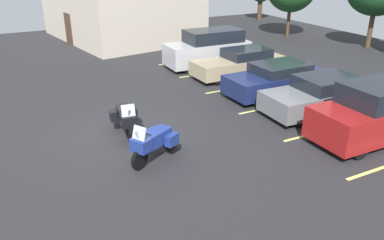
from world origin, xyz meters
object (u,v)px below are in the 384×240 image
(motorcycle_touring, at_px, (126,118))
(car_grey, at_px, (321,95))
(car_navy, at_px, (277,79))
(car_red, at_px, (378,112))
(car_silver, at_px, (209,48))
(car_tan, at_px, (240,63))
(motorcycle_second, at_px, (154,141))

(motorcycle_touring, height_order, car_grey, car_grey)
(car_navy, height_order, car_red, car_red)
(car_grey, distance_m, car_red, 2.65)
(car_navy, xyz_separation_m, car_grey, (2.49, 0.18, 0.01))
(car_red, bearing_deg, car_navy, -178.21)
(car_grey, bearing_deg, car_red, -0.37)
(car_silver, bearing_deg, car_grey, 3.88)
(car_navy, relative_size, car_grey, 1.01)
(car_tan, relative_size, car_navy, 1.04)
(motorcycle_second, bearing_deg, car_grey, 94.85)
(motorcycle_second, xyz_separation_m, car_red, (2.01, 7.32, 0.32))
(car_tan, bearing_deg, car_navy, -2.54)
(car_tan, xyz_separation_m, car_red, (8.25, 0.02, 0.29))
(car_silver, xyz_separation_m, car_red, (10.65, 0.53, -0.02))
(car_tan, distance_m, car_grey, 5.61)
(car_tan, bearing_deg, car_grey, 0.39)
(motorcycle_second, height_order, car_tan, car_tan)
(car_tan, height_order, car_red, car_red)
(motorcycle_touring, distance_m, car_tan, 8.54)
(car_silver, distance_m, car_grey, 8.03)
(car_navy, distance_m, car_red, 5.14)
(car_tan, distance_m, car_navy, 3.12)
(car_navy, relative_size, car_red, 1.00)
(car_red, bearing_deg, motorcycle_second, -105.37)
(car_red, bearing_deg, car_grey, 179.63)
(car_tan, bearing_deg, car_red, 0.15)
(car_tan, bearing_deg, motorcycle_touring, -61.21)
(motorcycle_second, distance_m, car_tan, 9.60)
(motorcycle_second, xyz_separation_m, car_navy, (-3.11, 7.16, 0.06))
(motorcycle_touring, relative_size, car_silver, 0.46)
(motorcycle_second, relative_size, car_grey, 0.41)
(motorcycle_second, xyz_separation_m, car_tan, (-6.24, 7.30, 0.04))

